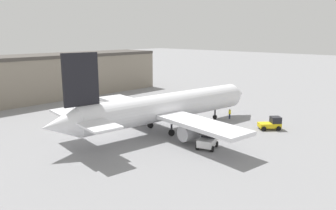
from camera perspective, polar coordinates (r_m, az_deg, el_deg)
The scene contains 6 objects.
ground_plane at distance 48.92m, azimuth 0.00°, elevation -4.36°, with size 400.00×400.00×0.00m, color gray.
terminal_building at distance 75.27m, azimuth -23.52°, elevation 4.25°, with size 63.71×11.02×9.62m.
airplane at distance 47.45m, azimuth -0.88°, elevation -0.47°, with size 35.76×30.37×11.89m.
ground_crew_worker at distance 55.97m, azimuth 10.69°, elevation -1.47°, with size 0.38×0.38×1.71m.
baggage_tug at distance 51.37m, azimuth 17.56°, elevation -3.09°, with size 3.42×3.34×1.94m.
belt_loader_truck at distance 41.44m, azimuth 6.94°, elevation -5.85°, with size 3.22×2.93×2.58m.
Camera 1 is at (-34.01, -32.24, 14.04)m, focal length 35.00 mm.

